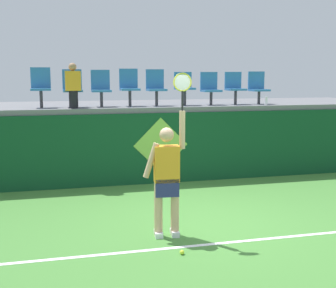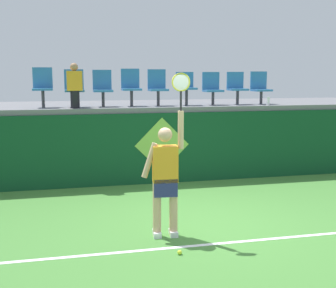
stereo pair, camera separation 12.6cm
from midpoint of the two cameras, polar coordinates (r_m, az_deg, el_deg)
The scene contains 18 objects.
ground_plane at distance 7.69m, azimuth 4.30°, elevation -10.19°, with size 40.00×40.00×0.00m, color #478438.
court_back_wall at distance 10.39m, azimuth -1.01°, elevation -0.48°, with size 12.61×0.20×1.64m, color #0F4223.
spectator_platform at distance 11.74m, azimuth -2.66°, elevation 4.91°, with size 12.61×3.08×0.12m, color slate.
court_baseline_stripe at distance 6.92m, azimuth 6.60°, elevation -12.40°, with size 11.35×0.08×0.01m, color white.
tennis_player at distance 6.90m, azimuth -0.65°, elevation -4.06°, with size 0.75×0.29×2.53m.
tennis_ball at distance 6.47m, azimuth 1.23°, elevation -13.62°, with size 0.07×0.07×0.07m, color #D1E533.
water_bottle at distance 11.28m, azimuth 12.07°, elevation 5.38°, with size 0.07×0.07×0.20m, color white.
stadium_chair_0 at distance 10.62m, azimuth -16.23°, elevation 7.18°, with size 0.44×0.42×0.91m.
stadium_chair_1 at distance 10.62m, azimuth -12.41°, elevation 7.14°, with size 0.44×0.42×0.87m.
stadium_chair_2 at distance 10.66m, azimuth -8.88°, elevation 7.21°, with size 0.44×0.42×0.85m.
stadium_chair_3 at distance 10.74m, azimuth -5.30°, elevation 7.42°, with size 0.44×0.42×0.88m.
stadium_chair_4 at distance 10.86m, azimuth -1.90°, elevation 7.40°, with size 0.44×0.42×0.87m.
stadium_chair_5 at distance 11.02m, azimuth 1.73°, elevation 7.37°, with size 0.44×0.42×0.81m.
stadium_chair_6 at distance 11.23m, azimuth 5.07°, elevation 7.21°, with size 0.44×0.42×0.81m.
stadium_chair_7 at distance 11.45m, azimuth 8.16°, elevation 7.27°, with size 0.44×0.42×0.81m.
stadium_chair_8 at distance 11.71m, azimuth 11.07°, elevation 7.19°, with size 0.44×0.42×0.82m.
spectator_0 at distance 10.21m, azimuth -12.35°, elevation 7.33°, with size 0.34×0.20×1.00m.
wall_signage_mount at distance 10.44m, azimuth -1.27°, elevation -5.01°, with size 1.27×0.01×1.54m.
Camera 1 is at (-2.37, -6.88, 2.51)m, focal length 47.86 mm.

